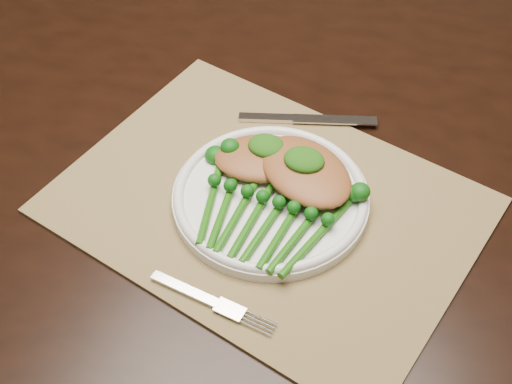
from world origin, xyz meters
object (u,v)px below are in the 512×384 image
(dinner_plate, at_px, (271,196))
(broccolini_bundle, at_px, (263,217))
(dining_table, at_px, (237,280))
(chicken_fillet_left, at_px, (262,158))
(placemat, at_px, (267,205))

(dinner_plate, distance_m, broccolini_bundle, 0.04)
(dining_table, xyz_separation_m, broccolini_bundle, (0.11, -0.16, 0.40))
(dinner_plate, bearing_deg, chicken_fillet_left, 122.26)
(dining_table, relative_size, placemat, 3.39)
(dinner_plate, bearing_deg, broccolini_bundle, -82.98)
(dining_table, distance_m, dinner_plate, 0.42)
(chicken_fillet_left, bearing_deg, dinner_plate, -77.99)
(broccolini_bundle, bearing_deg, dining_table, 127.83)
(placemat, xyz_separation_m, broccolini_bundle, (0.01, -0.04, 0.02))
(broccolini_bundle, bearing_deg, placemat, 106.92)
(dining_table, xyz_separation_m, chicken_fillet_left, (0.07, -0.07, 0.40))
(dinner_plate, xyz_separation_m, broccolini_bundle, (0.01, -0.04, 0.01))
(chicken_fillet_left, height_order, broccolini_bundle, same)
(placemat, height_order, broccolini_bundle, broccolini_bundle)
(dining_table, relative_size, chicken_fillet_left, 13.86)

